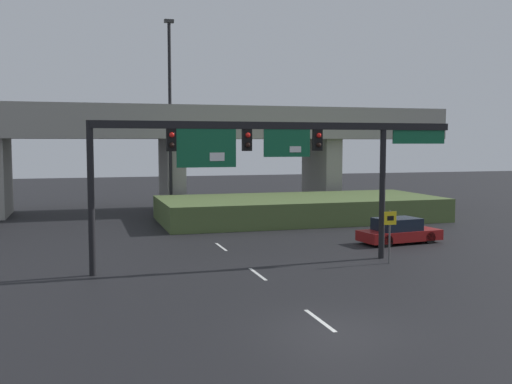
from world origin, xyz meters
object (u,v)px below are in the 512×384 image
at_px(signal_gantry, 268,149).
at_px(parked_sedan_near_right, 399,231).
at_px(speed_limit_sign, 390,229).
at_px(highway_light_pole_near, 170,114).

relative_size(signal_gantry, parked_sedan_near_right, 3.57).
distance_m(signal_gantry, speed_limit_sign, 6.59).
xyz_separation_m(speed_limit_sign, parked_sedan_near_right, (3.19, 4.78, -0.94)).
height_order(speed_limit_sign, parked_sedan_near_right, speed_limit_sign).
distance_m(signal_gantry, parked_sedan_near_right, 10.34).
xyz_separation_m(signal_gantry, parked_sedan_near_right, (8.57, 3.57, -4.55)).
bearing_deg(highway_light_pole_near, signal_gantry, -85.55).
height_order(signal_gantry, speed_limit_sign, signal_gantry).
relative_size(signal_gantry, highway_light_pole_near, 1.16).
distance_m(signal_gantry, highway_light_pole_near, 19.64).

